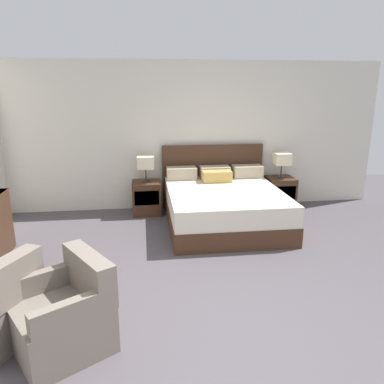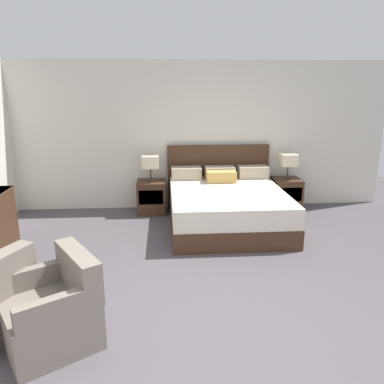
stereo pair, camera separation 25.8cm
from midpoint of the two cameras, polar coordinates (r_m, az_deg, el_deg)
name	(u,v)px [view 1 (the left image)]	position (r m, az deg, el deg)	size (l,w,h in m)	color
ground_plane	(229,350)	(3.30, 3.27, -23.00)	(11.59, 11.59, 0.00)	#4C474C
wall_back	(180,136)	(6.49, -2.95, 8.46)	(7.02, 0.06, 2.50)	silver
bed	(223,205)	(5.78, 3.49, -1.95)	(1.77, 2.00, 1.11)	#422819
nightstand_left	(147,197)	(6.36, -8.08, -0.84)	(0.47, 0.46, 0.55)	#422819
nightstand_right	(280,193)	(6.74, 12.16, -0.10)	(0.47, 0.46, 0.55)	#422819
table_lamp_left	(145,163)	(6.22, -8.29, 4.46)	(0.27, 0.27, 0.43)	#332D28
table_lamp_right	(282,159)	(6.60, 12.45, 4.91)	(0.27, 0.27, 0.43)	#332D28
armchair_companion	(65,315)	(3.38, -20.92, -17.20)	(0.95, 0.94, 0.76)	#70665B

